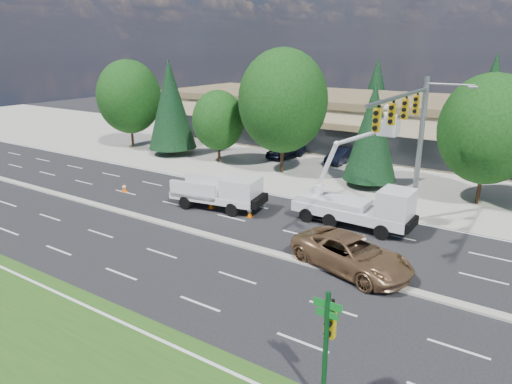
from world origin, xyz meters
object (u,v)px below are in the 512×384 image
Objects in this scene: signal_mast at (413,132)px; street_sign_pole at (327,337)px; minivan at (351,254)px; utility_pickup at (222,196)px; bucket_truck at (361,202)px.

street_sign_pole is at bearing -82.73° from signal_mast.
signal_mast is 2.54× the size of street_sign_pole.
minivan is at bearing -96.72° from signal_mast.
utility_pickup is 0.84× the size of bucket_truck.
signal_mast is 12.95m from utility_pickup.
minivan is at bearing -28.09° from utility_pickup.
minivan is (-2.73, 9.00, -1.58)m from street_sign_pole.
utility_pickup is (-11.58, -2.77, -5.09)m from signal_mast.
signal_mast is at bearing 9.26° from minivan.
bucket_truck is 5.87m from minivan.
street_sign_pole is at bearing -71.90° from bucket_truck.
bucket_truck is (-4.37, 14.59, -0.81)m from street_sign_pole.
minivan is (-0.76, -6.44, -5.19)m from signal_mast.
bucket_truck is (-2.40, -0.86, -4.42)m from signal_mast.
street_sign_pole is 0.62× the size of utility_pickup.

